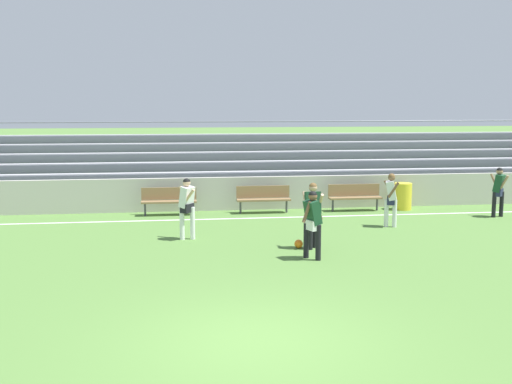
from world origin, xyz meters
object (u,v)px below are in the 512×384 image
(bench_near_wall_gap, at_px, (169,198))
(player_white_on_ball, at_px, (187,203))
(bleacher_stand, at_px, (293,163))
(bench_near_bin, at_px, (355,195))
(soccer_ball, at_px, (299,244))
(player_dark_wide_right, at_px, (312,219))
(player_dark_overlapping, at_px, (313,209))
(player_dark_dropping_back, at_px, (499,188))
(player_white_trailing_run, at_px, (391,195))
(bench_centre_sideline, at_px, (263,197))
(trash_bin, at_px, (403,196))

(bench_near_wall_gap, bearing_deg, player_white_on_ball, -81.99)
(bleacher_stand, bearing_deg, player_white_on_ball, -119.29)
(bench_near_bin, height_order, soccer_ball, bench_near_bin)
(bleacher_stand, distance_m, player_dark_wide_right, 10.50)
(player_dark_overlapping, distance_m, player_dark_dropping_back, 7.72)
(bench_near_wall_gap, height_order, player_dark_overlapping, player_dark_overlapping)
(bench_near_wall_gap, xyz_separation_m, soccer_ball, (3.32, -5.12, -0.44))
(player_dark_wide_right, distance_m, player_white_trailing_run, 4.64)
(bleacher_stand, xyz_separation_m, soccer_ball, (-1.63, -9.25, -1.12))
(bench_centre_sideline, height_order, trash_bin, trash_bin)
(bench_near_wall_gap, height_order, trash_bin, trash_bin)
(player_dark_overlapping, xyz_separation_m, soccer_ball, (-0.34, 0.09, -0.90))
(soccer_ball, bearing_deg, player_dark_wide_right, -85.07)
(player_white_on_ball, bearing_deg, bleacher_stand, 60.71)
(bleacher_stand, xyz_separation_m, player_dark_overlapping, (-1.29, -9.35, -0.22))
(bench_centre_sideline, bearing_deg, player_dark_wide_right, -87.44)
(bench_centre_sideline, relative_size, trash_bin, 1.96)
(bleacher_stand, relative_size, player_dark_overlapping, 14.72)
(bench_near_wall_gap, height_order, player_dark_wide_right, player_dark_wide_right)
(trash_bin, bearing_deg, bench_centre_sideline, 179.78)
(player_dark_wide_right, xyz_separation_m, player_white_on_ball, (-2.89, 2.50, 0.03))
(bench_near_bin, xyz_separation_m, soccer_ball, (-2.97, -5.12, -0.44))
(trash_bin, distance_m, soccer_ball, 6.94)
(bench_near_bin, height_order, player_white_trailing_run, player_white_trailing_run)
(bench_near_bin, distance_m, bench_centre_sideline, 3.15)
(bench_near_bin, relative_size, soccer_ball, 8.18)
(player_dark_dropping_back, xyz_separation_m, soccer_ball, (-7.23, -3.38, -0.84))
(bench_near_bin, xyz_separation_m, player_dark_wide_right, (-2.88, -6.25, 0.42))
(bench_centre_sideline, xyz_separation_m, player_dark_dropping_back, (7.41, -1.75, 0.40))
(player_dark_overlapping, bearing_deg, bench_near_wall_gap, 125.03)
(bench_near_wall_gap, relative_size, player_dark_dropping_back, 1.12)
(player_dark_overlapping, xyz_separation_m, player_dark_dropping_back, (6.90, 3.47, -0.06))
(bleacher_stand, height_order, player_white_trailing_run, bleacher_stand)
(trash_bin, bearing_deg, player_white_on_ball, -153.53)
(player_white_trailing_run, xyz_separation_m, player_white_on_ball, (-6.03, -0.91, 0.05))
(bleacher_stand, bearing_deg, bench_near_bin, -71.94)
(player_dark_wide_right, height_order, player_dark_overlapping, player_dark_overlapping)
(bench_near_wall_gap, relative_size, player_dark_overlapping, 1.07)
(player_dark_dropping_back, height_order, player_white_on_ball, player_white_on_ball)
(bench_centre_sideline, relative_size, player_dark_dropping_back, 1.12)
(bench_near_bin, distance_m, player_dark_dropping_back, 4.62)
(bench_near_wall_gap, bearing_deg, bleacher_stand, 39.87)
(bleacher_stand, distance_m, player_dark_overlapping, 9.44)
(soccer_ball, bearing_deg, bench_near_bin, 59.88)
(player_dark_wide_right, bearing_deg, bench_near_wall_gap, 118.67)
(player_white_trailing_run, bearing_deg, soccer_ball, -144.80)
(bench_near_bin, xyz_separation_m, bench_centre_sideline, (-3.15, 0.00, 0.00))
(bench_near_wall_gap, height_order, soccer_ball, bench_near_wall_gap)
(player_white_trailing_run, distance_m, soccer_ball, 4.05)
(bench_centre_sideline, xyz_separation_m, player_white_trailing_run, (3.42, -2.84, 0.40))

